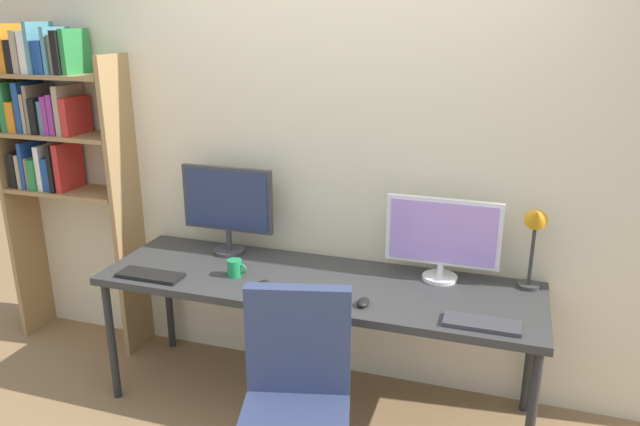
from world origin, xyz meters
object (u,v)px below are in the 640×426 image
keyboard_right (482,324)px  mouse_left_side (363,302)px  monitor_right (443,236)px  coffee_mug (235,268)px  desk (317,289)px  mouse_right_side (263,284)px  monitor_left (227,204)px  bookshelf (54,138)px  keyboard_left (150,275)px  desk_lamp (535,231)px  keyboard_center (302,297)px

keyboard_right → mouse_left_side: size_ratio=3.47×
monitor_right → coffee_mug: (-1.02, -0.29, -0.19)m
desk → coffee_mug: (-0.42, -0.08, 0.09)m
mouse_right_side → monitor_left: bearing=134.3°
desk → keyboard_right: size_ratio=6.82×
bookshelf → mouse_left_side: 2.17m
keyboard_left → mouse_right_side: bearing=6.1°
bookshelf → mouse_left_side: (2.05, -0.43, -0.58)m
desk_lamp → coffee_mug: desk_lamp is taller
keyboard_center → mouse_left_side: bearing=5.7°
bookshelf → monitor_left: size_ratio=3.73×
mouse_right_side → coffee_mug: coffee_mug is taller
desk → keyboard_center: (0.00, -0.23, 0.06)m
monitor_right → keyboard_right: 0.55m
keyboard_right → keyboard_center: bearing=180.0°
monitor_right → keyboard_left: monitor_right is taller
monitor_left → keyboard_center: monitor_left is taller
keyboard_center → coffee_mug: coffee_mug is taller
desk_lamp → coffee_mug: (-1.46, -0.31, -0.26)m
monitor_left → desk: bearing=-19.5°
monitor_left → monitor_right: size_ratio=0.93×
mouse_left_side → monitor_right: bearing=53.6°
monitor_right → desk_lamp: (0.44, 0.02, 0.07)m
keyboard_left → keyboard_center: 0.84m
desk → bookshelf: bookshelf is taller
keyboard_left → mouse_left_side: (1.14, 0.03, 0.01)m
desk_lamp → mouse_right_side: desk_lamp is taller
keyboard_left → coffee_mug: (0.42, 0.15, 0.04)m
monitor_left → monitor_right: (1.20, 0.00, -0.05)m
desk → keyboard_right: 0.87m
mouse_left_side → keyboard_right: bearing=-3.1°
desk → coffee_mug: 0.44m
keyboard_left → bookshelf: bearing=153.2°
monitor_right → keyboard_center: (-0.60, -0.44, -0.23)m
mouse_left_side → mouse_right_side: bearing=176.1°
bookshelf → coffee_mug: 1.47m
bookshelf → coffee_mug: bookshelf is taller
monitor_right → mouse_right_side: (-0.83, -0.38, -0.22)m
desk_lamp → keyboard_left: 1.95m
keyboard_center → coffee_mug: bearing=160.5°
bookshelf → monitor_right: (2.35, -0.02, -0.36)m
bookshelf → mouse_right_side: bearing=-14.6°
mouse_right_side → desk_lamp: bearing=17.2°
keyboard_center → mouse_right_side: bearing=164.2°
bookshelf → keyboard_right: 2.69m
keyboard_right → mouse_left_side: mouse_left_side is taller
keyboard_right → mouse_right_side: (-1.07, 0.07, 0.01)m
mouse_left_side → coffee_mug: size_ratio=0.91×
mouse_left_side → keyboard_center: bearing=-174.3°
monitor_right → mouse_left_side: 0.56m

